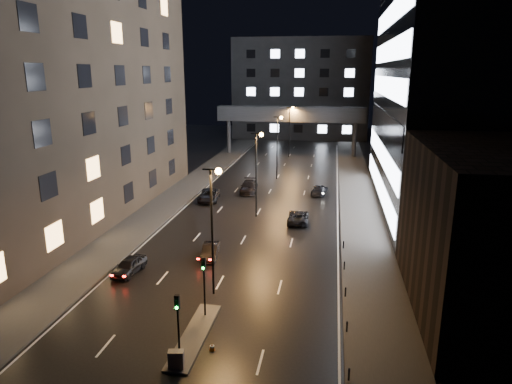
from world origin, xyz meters
TOP-DOWN VIEW (x-y plane):
  - ground at (0.00, 40.00)m, footprint 160.00×160.00m
  - sidewalk_left at (-12.50, 35.00)m, footprint 5.00×110.00m
  - sidewalk_right at (12.50, 35.00)m, footprint 5.00×110.00m
  - building_left at (-22.50, 24.00)m, footprint 15.00×48.00m
  - building_right_low at (20.00, 9.00)m, footprint 10.00×18.00m
  - building_right_glass at (25.00, 36.00)m, footprint 20.00×36.00m
  - building_far at (0.00, 98.00)m, footprint 34.00×14.00m
  - skybridge at (0.00, 70.00)m, footprint 30.00×3.00m
  - median_island at (0.30, 2.00)m, footprint 1.60×8.00m
  - traffic_signal_near at (0.30, 4.49)m, footprint 0.28×0.34m
  - traffic_signal_far at (0.30, -1.01)m, footprint 0.28×0.34m
  - bollard_row at (10.20, 6.50)m, footprint 0.12×25.12m
  - streetlight_near at (0.16, 8.00)m, footprint 1.45×0.50m
  - streetlight_mid_a at (0.16, 28.00)m, footprint 1.45×0.50m
  - streetlight_mid_b at (0.16, 48.00)m, footprint 1.45×0.50m
  - streetlight_far at (0.16, 68.00)m, footprint 1.45×0.50m
  - car_away_a at (-8.18, 10.43)m, footprint 2.06×4.24m
  - car_away_b at (-2.15, 14.90)m, footprint 1.91×4.12m
  - car_away_c at (-7.48, 33.79)m, footprint 3.10×5.66m
  - car_away_d at (-2.95, 39.08)m, footprint 2.69×5.68m
  - car_toward_a at (5.16, 26.63)m, footprint 2.38×5.00m
  - car_toward_b at (7.15, 39.55)m, footprint 2.50×4.89m
  - utility_cabinet at (0.27, -1.55)m, footprint 0.97×0.65m
  - cone_a at (1.82, 0.70)m, footprint 0.46×0.46m

SIDE VIEW (x-z plane):
  - ground at x=0.00m, z-range 0.00..0.00m
  - sidewalk_left at x=-12.50m, z-range 0.00..0.15m
  - sidewalk_right at x=12.50m, z-range 0.00..0.15m
  - median_island at x=0.30m, z-range 0.00..0.15m
  - cone_a at x=1.82m, z-range 0.00..0.44m
  - bollard_row at x=10.20m, z-range 0.00..0.90m
  - car_away_b at x=-2.15m, z-range 0.00..1.31m
  - car_toward_b at x=7.15m, z-range 0.00..1.36m
  - car_toward_a at x=5.16m, z-range 0.00..1.38m
  - car_away_a at x=-8.18m, z-range 0.00..1.39m
  - utility_cabinet at x=0.27m, z-range 0.15..1.26m
  - car_away_c at x=-7.48m, z-range 0.00..1.50m
  - car_away_d at x=-2.95m, z-range 0.00..1.60m
  - traffic_signal_near at x=0.30m, z-range 0.89..5.29m
  - traffic_signal_far at x=0.30m, z-range 0.89..5.29m
  - building_right_low at x=20.00m, z-range 0.00..12.00m
  - streetlight_near at x=0.16m, z-range 1.42..11.57m
  - streetlight_mid_a at x=0.16m, z-range 1.42..11.57m
  - streetlight_mid_b at x=0.16m, z-range 1.42..11.57m
  - streetlight_far at x=0.16m, z-range 1.42..11.57m
  - skybridge at x=0.00m, z-range 3.34..13.34m
  - building_far at x=0.00m, z-range 0.00..25.00m
  - building_left at x=-22.50m, z-range 0.00..40.00m
  - building_right_glass at x=25.00m, z-range 0.00..45.00m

